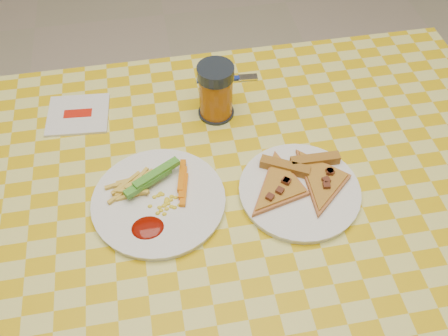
# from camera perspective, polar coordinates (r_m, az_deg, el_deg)

# --- Properties ---
(table) EXTENTS (1.28, 0.88, 0.76)m
(table) POSITION_cam_1_polar(r_m,az_deg,el_deg) (1.01, -0.25, -5.81)
(table) COLOR silver
(table) RESTS_ON ground
(plate_left) EXTENTS (0.27, 0.27, 0.01)m
(plate_left) POSITION_cam_1_polar(r_m,az_deg,el_deg) (0.95, -7.46, -3.87)
(plate_left) COLOR white
(plate_left) RESTS_ON table
(plate_right) EXTENTS (0.27, 0.27, 0.01)m
(plate_right) POSITION_cam_1_polar(r_m,az_deg,el_deg) (0.96, 8.60, -2.69)
(plate_right) COLOR white
(plate_right) RESTS_ON table
(fries_veggies) EXTENTS (0.18, 0.17, 0.04)m
(fries_veggies) POSITION_cam_1_polar(r_m,az_deg,el_deg) (0.94, -8.16, -2.60)
(fries_veggies) COLOR #F8E04F
(fries_veggies) RESTS_ON plate_left
(pizza_slices) EXTENTS (0.24, 0.22, 0.02)m
(pizza_slices) POSITION_cam_1_polar(r_m,az_deg,el_deg) (0.96, 8.70, -1.48)
(pizza_slices) COLOR #BE753A
(pizza_slices) RESTS_ON plate_right
(drink_glass) EXTENTS (0.08, 0.08, 0.13)m
(drink_glass) POSITION_cam_1_polar(r_m,az_deg,el_deg) (1.06, -0.94, 8.70)
(drink_glass) COLOR black
(drink_glass) RESTS_ON table
(napkin) EXTENTS (0.14, 0.13, 0.01)m
(napkin) POSITION_cam_1_polar(r_m,az_deg,el_deg) (1.14, -16.34, 5.90)
(napkin) COLOR silver
(napkin) RESTS_ON table
(fork) EXTENTS (0.14, 0.03, 0.01)m
(fork) POSITION_cam_1_polar(r_m,az_deg,el_deg) (1.18, 0.47, 10.18)
(fork) COLOR navy
(fork) RESTS_ON table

